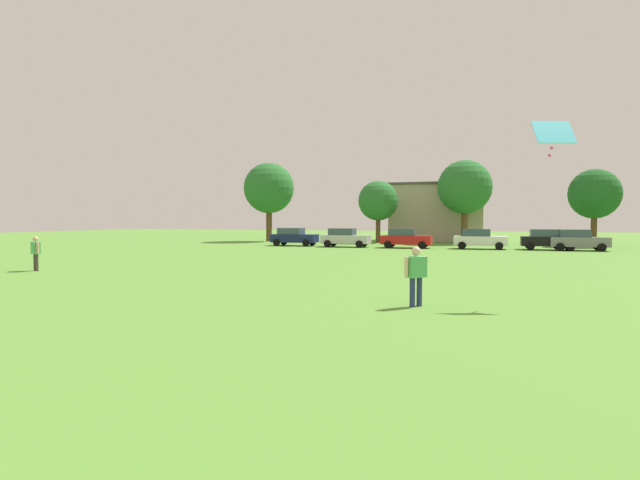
{
  "coord_description": "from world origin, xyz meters",
  "views": [
    {
      "loc": [
        7.11,
        -0.55,
        2.48
      ],
      "look_at": [
        3.42,
        10.51,
        2.01
      ],
      "focal_mm": 28.59,
      "sensor_mm": 36.0,
      "label": 1
    }
  ],
  "objects_px": {
    "adult_bystander": "(416,271)",
    "parked_car_red_2": "(405,238)",
    "tree_left": "(378,201)",
    "kite": "(553,134)",
    "bystander_near_trees": "(36,250)",
    "parked_car_black_4": "(548,239)",
    "parked_car_navy_0": "(294,237)",
    "tree_center": "(465,187)",
    "parked_car_white_3": "(480,239)",
    "tree_right": "(595,194)",
    "tree_far_left": "(269,188)",
    "parked_car_gray_5": "(578,240)",
    "parked_car_silver_1": "(345,237)"
  },
  "relations": [
    {
      "from": "parked_car_navy_0",
      "to": "tree_far_left",
      "type": "distance_m",
      "value": 11.48
    },
    {
      "from": "adult_bystander",
      "to": "parked_car_navy_0",
      "type": "xyz_separation_m",
      "value": [
        -15.59,
        30.21,
        -0.16
      ]
    },
    {
      "from": "bystander_near_trees",
      "to": "tree_far_left",
      "type": "distance_m",
      "value": 34.54
    },
    {
      "from": "kite",
      "to": "parked_car_gray_5",
      "type": "height_order",
      "value": "kite"
    },
    {
      "from": "parked_car_red_2",
      "to": "tree_left",
      "type": "xyz_separation_m",
      "value": [
        -4.33,
        9.07,
        3.59
      ]
    },
    {
      "from": "parked_car_black_4",
      "to": "tree_center",
      "type": "distance_m",
      "value": 12.59
    },
    {
      "from": "adult_bystander",
      "to": "parked_car_black_4",
      "type": "bearing_deg",
      "value": 31.69
    },
    {
      "from": "kite",
      "to": "tree_right",
      "type": "relative_size",
      "value": 0.18
    },
    {
      "from": "tree_right",
      "to": "parked_car_red_2",
      "type": "bearing_deg",
      "value": -153.05
    },
    {
      "from": "kite",
      "to": "tree_right",
      "type": "bearing_deg",
      "value": 78.41
    },
    {
      "from": "parked_car_white_3",
      "to": "parked_car_gray_5",
      "type": "relative_size",
      "value": 1.0
    },
    {
      "from": "kite",
      "to": "parked_car_white_3",
      "type": "relative_size",
      "value": 0.3
    },
    {
      "from": "parked_car_gray_5",
      "to": "tree_left",
      "type": "bearing_deg",
      "value": 154.68
    },
    {
      "from": "tree_right",
      "to": "parked_car_gray_5",
      "type": "bearing_deg",
      "value": -107.82
    },
    {
      "from": "parked_car_white_3",
      "to": "tree_center",
      "type": "relative_size",
      "value": 0.5
    },
    {
      "from": "adult_bystander",
      "to": "parked_car_navy_0",
      "type": "height_order",
      "value": "adult_bystander"
    },
    {
      "from": "adult_bystander",
      "to": "tree_center",
      "type": "xyz_separation_m",
      "value": [
        -0.51,
        39.8,
        4.77
      ]
    },
    {
      "from": "tree_left",
      "to": "tree_center",
      "type": "distance_m",
      "value": 8.96
    },
    {
      "from": "bystander_near_trees",
      "to": "tree_center",
      "type": "relative_size",
      "value": 0.19
    },
    {
      "from": "adult_bystander",
      "to": "parked_car_red_2",
      "type": "bearing_deg",
      "value": 53.18
    },
    {
      "from": "parked_car_silver_1",
      "to": "parked_car_black_4",
      "type": "xyz_separation_m",
      "value": [
        16.89,
        0.87,
        0.0
      ]
    },
    {
      "from": "parked_car_red_2",
      "to": "tree_far_left",
      "type": "height_order",
      "value": "tree_far_left"
    },
    {
      "from": "tree_right",
      "to": "tree_left",
      "type": "bearing_deg",
      "value": 177.49
    },
    {
      "from": "parked_car_silver_1",
      "to": "parked_car_white_3",
      "type": "relative_size",
      "value": 1.0
    },
    {
      "from": "kite",
      "to": "parked_car_gray_5",
      "type": "bearing_deg",
      "value": 80.14
    },
    {
      "from": "parked_car_silver_1",
      "to": "tree_right",
      "type": "height_order",
      "value": "tree_right"
    },
    {
      "from": "tree_left",
      "to": "kite",
      "type": "bearing_deg",
      "value": -70.43
    },
    {
      "from": "parked_car_black_4",
      "to": "tree_right",
      "type": "bearing_deg",
      "value": 58.17
    },
    {
      "from": "parked_car_silver_1",
      "to": "parked_car_red_2",
      "type": "height_order",
      "value": "same"
    },
    {
      "from": "adult_bystander",
      "to": "tree_right",
      "type": "bearing_deg",
      "value": 27.4
    },
    {
      "from": "adult_bystander",
      "to": "tree_far_left",
      "type": "height_order",
      "value": "tree_far_left"
    },
    {
      "from": "kite",
      "to": "tree_far_left",
      "type": "height_order",
      "value": "tree_far_left"
    },
    {
      "from": "tree_far_left",
      "to": "tree_center",
      "type": "xyz_separation_m",
      "value": [
        21.27,
        1.41,
        -0.21
      ]
    },
    {
      "from": "parked_car_silver_1",
      "to": "tree_left",
      "type": "distance_m",
      "value": 9.91
    },
    {
      "from": "parked_car_navy_0",
      "to": "bystander_near_trees",
      "type": "bearing_deg",
      "value": -97.06
    },
    {
      "from": "kite",
      "to": "tree_left",
      "type": "distance_m",
      "value": 38.99
    },
    {
      "from": "bystander_near_trees",
      "to": "tree_far_left",
      "type": "bearing_deg",
      "value": 122.86
    },
    {
      "from": "parked_car_silver_1",
      "to": "parked_car_white_3",
      "type": "bearing_deg",
      "value": 2.3
    },
    {
      "from": "tree_center",
      "to": "bystander_near_trees",
      "type": "bearing_deg",
      "value": -117.27
    },
    {
      "from": "parked_car_navy_0",
      "to": "parked_car_black_4",
      "type": "xyz_separation_m",
      "value": [
        22.07,
        0.35,
        0.0
      ]
    },
    {
      "from": "parked_car_black_4",
      "to": "tree_left",
      "type": "bearing_deg",
      "value": 152.3
    },
    {
      "from": "parked_car_white_3",
      "to": "tree_center",
      "type": "bearing_deg",
      "value": 99.92
    },
    {
      "from": "tree_left",
      "to": "parked_car_red_2",
      "type": "bearing_deg",
      "value": -64.45
    },
    {
      "from": "kite",
      "to": "tree_left",
      "type": "relative_size",
      "value": 0.19
    },
    {
      "from": "parked_car_red_2",
      "to": "parked_car_black_4",
      "type": "height_order",
      "value": "same"
    },
    {
      "from": "kite",
      "to": "parked_car_navy_0",
      "type": "bearing_deg",
      "value": 124.53
    },
    {
      "from": "adult_bystander",
      "to": "bystander_near_trees",
      "type": "xyz_separation_m",
      "value": [
        -18.79,
        4.35,
        -0.02
      ]
    },
    {
      "from": "parked_car_silver_1",
      "to": "parked_car_gray_5",
      "type": "relative_size",
      "value": 1.0
    },
    {
      "from": "parked_car_gray_5",
      "to": "tree_far_left",
      "type": "height_order",
      "value": "tree_far_left"
    },
    {
      "from": "adult_bystander",
      "to": "parked_car_black_4",
      "type": "xyz_separation_m",
      "value": [
        6.49,
        30.56,
        -0.16
      ]
    }
  ]
}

